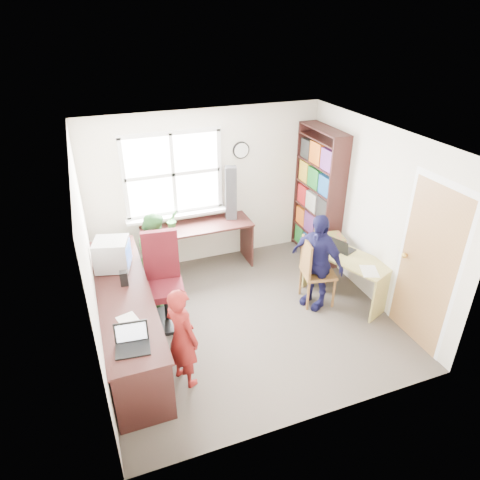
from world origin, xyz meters
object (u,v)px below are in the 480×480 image
Objects in this scene: l_desk at (148,327)px; bookshelf at (318,198)px; crt_monitor at (112,254)px; cd_tower at (231,193)px; right_desk at (348,268)px; person_green at (157,258)px; person_red at (182,337)px; potted_plant at (172,220)px; wooden_chair at (313,269)px; person_navy at (317,261)px; laptop_left at (132,342)px; laptop_right at (341,248)px; swivel_chair at (164,285)px.

l_desk is 1.40× the size of bookshelf.
cd_tower reaches higher than crt_monitor.
right_desk is 2.60m from person_green.
potted_plant is at bearing -37.58° from person_red.
wooden_chair is at bearing -120.43° from bookshelf.
right_desk is 0.98× the size of person_green.
crt_monitor reaches higher than potted_plant.
wooden_chair is at bearing -110.84° from person_green.
person_navy is at bearing -112.33° from person_green.
cd_tower is 0.61× the size of person_navy.
potted_plant is at bearing 74.70° from laptop_left.
laptop_right is at bearing 25.33° from laptop_left.
crt_monitor is 0.37× the size of person_green.
right_desk is at bearing -101.15° from person_red.
swivel_chair reaches higher than person_red.
bookshelf reaches higher than person_red.
person_green is (-1.94, 0.82, 0.12)m from wooden_chair.
laptop_right is 2.62m from person_red.
l_desk is 1.06m from crt_monitor.
wooden_chair is at bearing 8.17° from l_desk.
person_red reaches higher than laptop_left.
person_navy is at bearing -119.06° from bookshelf.
right_desk is 1.03× the size of swivel_chair.
person_green reaches higher than laptop_left.
laptop_left is 1.15× the size of potted_plant.
wooden_chair is 2.68m from laptop_left.
potted_plant reaches higher than wooden_chair.
bookshelf is 3.32m from person_red.
wooden_chair is 2.52× the size of laptop_right.
laptop_right is 0.46× the size of cd_tower.
swivel_chair is 0.74m from crt_monitor.
cd_tower is at bearing 58.49° from laptop_left.
crt_monitor reaches higher than right_desk.
swivel_chair is at bearing -8.82° from crt_monitor.
person_red reaches higher than l_desk.
laptop_left is (-2.50, -0.93, 0.28)m from wooden_chair.
laptop_left is (-0.54, -1.25, 0.28)m from swivel_chair.
laptop_right is 2.52m from person_green.
l_desk is 3.05× the size of wooden_chair.
cd_tower is at bearing 15.80° from laptop_right.
bookshelf is 1.76× the size of person_red.
person_navy reaches higher than laptop_right.
person_green is (0.58, 0.24, -0.30)m from crt_monitor.
person_red is at bearing 172.69° from right_desk.
l_desk is 1.21m from person_green.
right_desk is 3.30× the size of laptop_right.
wooden_chair is at bearing 157.34° from person_navy.
person_red is (-1.33, -2.24, -0.57)m from cd_tower.
swivel_chair reaches higher than laptop_right.
laptop_left is at bearing -110.07° from l_desk.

